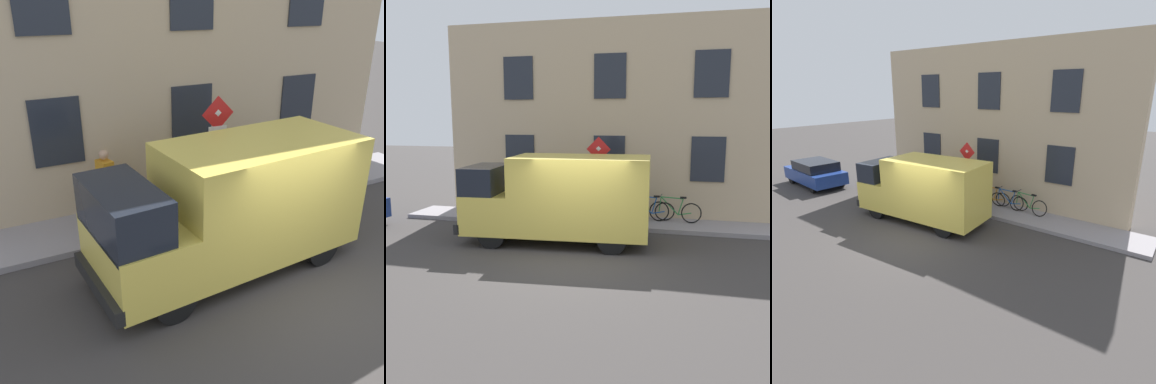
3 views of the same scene
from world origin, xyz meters
TOP-DOWN VIEW (x-y plane):
  - ground_plane at (0.00, 0.00)m, footprint 80.00×80.00m
  - sidewalk_slab at (3.75, 0.00)m, footprint 1.66×14.09m
  - building_facade at (4.93, 0.00)m, footprint 0.75×12.09m
  - sign_post_stacked at (3.13, 0.09)m, footprint 0.15×0.56m
  - delivery_van at (1.22, 0.81)m, footprint 2.39×5.46m
  - bicycle_green at (4.03, -2.33)m, footprint 0.46×1.72m
  - bicycle_blue at (4.03, -1.46)m, footprint 0.46×1.72m
  - bicycle_orange at (4.03, -0.59)m, footprint 0.47×1.72m
  - bicycle_red at (4.03, 0.27)m, footprint 0.46×1.72m
  - pedestrian at (3.94, 2.49)m, footprint 0.45×0.35m
  - litter_bin at (3.27, -0.65)m, footprint 0.44×0.44m

SIDE VIEW (x-z plane):
  - ground_plane at x=0.00m, z-range 0.00..0.00m
  - sidewalk_slab at x=3.75m, z-range 0.00..0.14m
  - bicycle_green at x=4.03m, z-range 0.07..0.96m
  - bicycle_blue at x=4.03m, z-range 0.07..0.95m
  - bicycle_orange at x=4.03m, z-range 0.07..0.96m
  - bicycle_red at x=4.03m, z-range 0.07..0.95m
  - litter_bin at x=3.27m, z-range 0.14..1.04m
  - pedestrian at x=3.94m, z-range 0.21..1.93m
  - delivery_van at x=1.22m, z-range 0.08..2.58m
  - sign_post_stacked at x=3.13m, z-range 0.61..3.32m
  - building_facade at x=4.93m, z-range 0.00..6.90m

